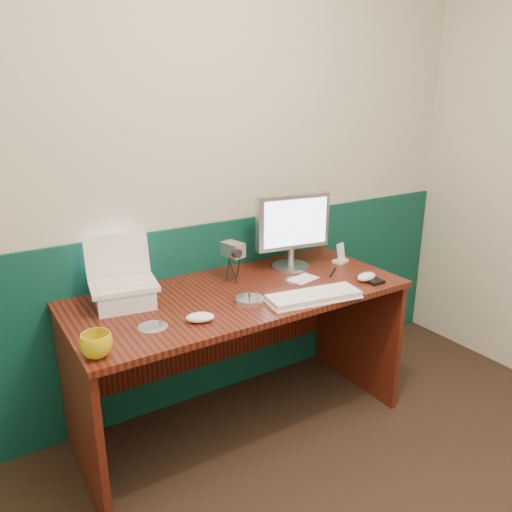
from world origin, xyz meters
TOP-DOWN VIEW (x-y plane):
  - back_wall at (0.00, 1.75)m, footprint 3.50×0.04m
  - wainscot at (0.00, 1.74)m, footprint 3.48×0.02m
  - desk at (0.03, 1.38)m, footprint 1.60×0.70m
  - laptop_riser at (-0.48, 1.51)m, footprint 0.28×0.24m
  - laptop at (-0.48, 1.51)m, footprint 0.31×0.26m
  - monitor at (0.43, 1.52)m, footprint 0.42×0.18m
  - keyboard at (0.27, 1.12)m, footprint 0.45×0.21m
  - mouse_right at (0.65, 1.16)m, footprint 0.13×0.09m
  - mouse_left at (-0.27, 1.18)m, footprint 0.14×0.11m
  - mug at (-0.71, 1.12)m, footprint 0.12×0.12m
  - camcorder at (0.08, 1.51)m, footprint 0.11×0.14m
  - cd_spindle at (0.00, 1.24)m, footprint 0.13×0.13m
  - cd_loose_a at (-0.45, 1.24)m, footprint 0.12×0.12m
  - cd_loose_b at (0.34, 1.36)m, footprint 0.11×0.11m
  - pen at (0.58, 1.34)m, footprint 0.12×0.10m
  - papers at (0.39, 1.35)m, footprint 0.16×0.13m
  - dock at (0.72, 1.45)m, footprint 0.09×0.08m
  - music_player at (0.72, 1.45)m, footprint 0.06×0.04m
  - pda at (0.66, 1.15)m, footprint 0.08×0.13m

SIDE VIEW (x-z plane):
  - desk at x=0.03m, z-range 0.00..0.75m
  - wainscot at x=0.00m, z-range 0.00..1.00m
  - cd_loose_b at x=0.34m, z-range 0.75..0.75m
  - cd_loose_a at x=-0.45m, z-range 0.75..0.75m
  - papers at x=0.39m, z-range 0.75..0.75m
  - pen at x=0.58m, z-range 0.75..0.76m
  - dock at x=0.72m, z-range 0.75..0.76m
  - pda at x=0.66m, z-range 0.75..0.77m
  - keyboard at x=0.27m, z-range 0.75..0.77m
  - cd_spindle at x=0.00m, z-range 0.75..0.78m
  - mouse_right at x=0.65m, z-range 0.75..0.79m
  - mouse_left at x=-0.27m, z-range 0.75..0.79m
  - laptop_riser at x=-0.48m, z-range 0.75..0.83m
  - mug at x=-0.71m, z-range 0.75..0.84m
  - music_player at x=0.72m, z-range 0.76..0.86m
  - camcorder at x=0.08m, z-range 0.75..0.94m
  - monitor at x=0.43m, z-range 0.75..1.15m
  - laptop at x=-0.48m, z-range 0.83..1.07m
  - back_wall at x=0.00m, z-range 0.00..2.50m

